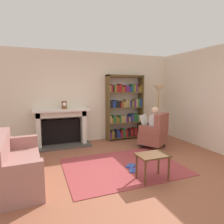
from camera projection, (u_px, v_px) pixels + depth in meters
The scene contains 13 objects.
ground at pixel (129, 172), 3.83m from camera, with size 14.00×14.00×0.00m, color #98573D.
back_wall at pixel (93, 97), 6.01m from camera, with size 5.60×0.10×2.70m, color beige.
side_wall_right at pixel (192, 98), 5.76m from camera, with size 0.10×5.20×2.70m, color beige.
area_rug at pixel (123, 166), 4.11m from camera, with size 2.40×1.80×0.01m, color #9C3A3D.
fireplace at pixel (61, 126), 5.52m from camera, with size 1.55×0.64×1.07m.
mantel_clock at pixel (64, 105), 5.37m from camera, with size 0.14×0.14×0.21m.
bookshelf at pixel (125, 109), 6.21m from camera, with size 1.20×0.32×2.03m.
armchair_reading at pixel (155, 133), 5.30m from camera, with size 0.87×0.87×0.97m.
seated_reader at pixel (151, 125), 5.34m from camera, with size 0.55×0.59×1.14m.
sofa_floral at pixel (15, 165), 3.38m from camera, with size 0.80×1.73×0.85m.
side_table at pixel (153, 158), 3.47m from camera, with size 0.56×0.39×0.48m.
scattered_books at pixel (132, 168), 3.99m from camera, with size 0.29×0.45×0.03m.
floor_lamp at pixel (159, 94), 6.08m from camera, with size 0.32×0.32×1.72m.
Camera 1 is at (-1.63, -3.27, 1.68)m, focal length 31.22 mm.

